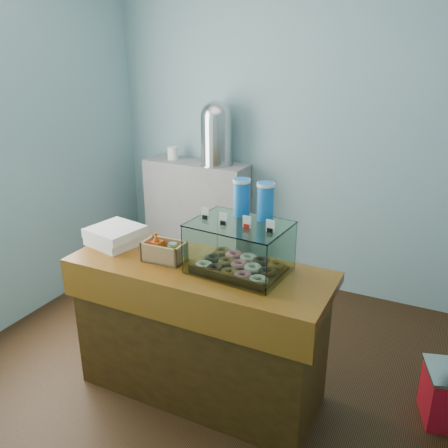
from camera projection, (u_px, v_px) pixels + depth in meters
The scene contains 8 objects.
ground at pixel (218, 367), 3.34m from camera, with size 3.50×3.50×0.00m, color black.
room_shell at pixel (221, 123), 2.73m from camera, with size 3.54×3.04×2.82m.
counter at pixel (199, 330), 2.97m from camera, with size 1.60×0.60×0.90m.
back_shelf at pixel (197, 217), 4.63m from camera, with size 1.00×0.32×1.10m, color gray.
display_case at pixel (243, 243), 2.72m from camera, with size 0.57×0.44×0.51m.
condiment_crate at pixel (163, 251), 2.87m from camera, with size 0.26×0.16×0.17m.
pastry_boxes at pixel (116, 235), 3.10m from camera, with size 0.36×0.37×0.12m.
coffee_urn at pixel (216, 132), 4.23m from camera, with size 0.31×0.31×0.57m.
Camera 1 is at (1.26, -2.46, 2.13)m, focal length 38.00 mm.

